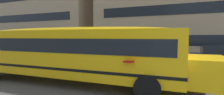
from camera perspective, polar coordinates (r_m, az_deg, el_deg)
name	(u,v)px	position (r m, az deg, el deg)	size (l,w,h in m)	color
ground_plane	(86,73)	(10.09, -9.75, -9.26)	(400.00, 400.00, 0.00)	#54514F
sidewalk_far	(121,58)	(16.79, 3.34, -3.81)	(120.00, 3.00, 0.01)	gray
lane_centreline	(86,73)	(10.09, -9.75, -9.25)	(110.00, 0.16, 0.01)	silver
school_bus	(73,50)	(7.97, -14.13, -0.85)	(12.51, 2.98, 2.78)	yellow
parked_car_dark_blue_near_corner	(220,57)	(13.85, 35.14, -2.77)	(3.97, 2.02, 1.64)	navy
parked_car_maroon_far_corner	(17,49)	(21.55, -31.77, -0.42)	(3.93, 1.93, 1.64)	maroon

